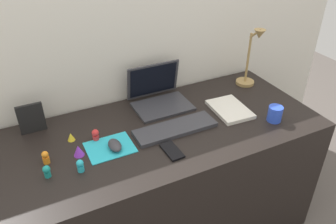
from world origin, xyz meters
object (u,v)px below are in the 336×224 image
picture_frame (31,118)px  laptop (158,94)px  keyboard (175,128)px  mouse (115,145)px  notebook_pad (230,109)px  cell_phone (172,151)px  toy_figurine_red (96,135)px  toy_figurine_purple (78,150)px  toy_figurine_cyan (80,166)px  coffee_mug (275,114)px  desk_lamp (251,59)px  toy_figurine_yellow (71,137)px  toy_figurine_teal (47,171)px  toy_figurine_orange (46,157)px

picture_frame → laptop: bearing=-2.1°
keyboard → mouse: 0.31m
picture_frame → notebook_pad: bearing=-15.5°
cell_phone → toy_figurine_red: 0.37m
mouse → toy_figurine_purple: toy_figurine_purple is taller
mouse → picture_frame: bearing=135.3°
laptop → toy_figurine_purple: size_ratio=5.78×
laptop → mouse: bearing=-141.0°
toy_figurine_cyan → coffee_mug: bearing=-3.6°
desk_lamp → toy_figurine_yellow: size_ratio=9.32×
coffee_mug → picture_frame: bearing=158.3°
toy_figurine_cyan → toy_figurine_red: (0.12, 0.18, 0.00)m
toy_figurine_teal → toy_figurine_orange: 0.09m
notebook_pad → toy_figurine_red: 0.71m
desk_lamp → toy_figurine_red: desk_lamp is taller
keyboard → mouse: size_ratio=4.27×
keyboard → coffee_mug: (0.49, -0.15, 0.03)m
toy_figurine_cyan → toy_figurine_orange: size_ratio=0.95×
toy_figurine_yellow → toy_figurine_red: size_ratio=0.68×
keyboard → toy_figurine_purple: size_ratio=7.90×
keyboard → toy_figurine_yellow: size_ratio=10.53×
cell_phone → coffee_mug: bearing=-2.7°
picture_frame → toy_figurine_purple: picture_frame is taller
desk_lamp → picture_frame: (-1.22, 0.07, -0.10)m
laptop → notebook_pad: laptop is taller
mouse → toy_figurine_cyan: 0.19m
keyboard → cell_phone: size_ratio=3.20×
coffee_mug → notebook_pad: bearing=130.3°
toy_figurine_red → toy_figurine_teal: bearing=-148.0°
picture_frame → toy_figurine_red: size_ratio=2.61×
toy_figurine_purple → toy_figurine_teal: bearing=-151.9°
toy_figurine_teal → mouse: bearing=9.2°
laptop → desk_lamp: (0.57, -0.05, 0.12)m
laptop → cell_phone: laptop is taller
toy_figurine_teal → toy_figurine_red: bearing=32.0°
mouse → laptop: bearing=39.0°
picture_frame → coffee_mug: bearing=-21.7°
keyboard → desk_lamp: (0.61, 0.22, 0.16)m
desk_lamp → toy_figurine_teal: desk_lamp is taller
coffee_mug → toy_figurine_cyan: bearing=176.4°
notebook_pad → toy_figurine_red: (-0.71, 0.07, 0.02)m
notebook_pad → toy_figurine_orange: 0.94m
toy_figurine_cyan → keyboard: bearing=10.1°
cell_phone → toy_figurine_teal: size_ratio=2.35×
laptop → toy_figurine_cyan: (-0.52, -0.36, -0.02)m
keyboard → toy_figurine_yellow: bearing=163.1°
mouse → toy_figurine_cyan: bearing=-156.3°
mouse → cell_phone: mouse is taller
toy_figurine_red → toy_figurine_purple: bearing=-142.7°
toy_figurine_cyan → toy_figurine_red: same height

